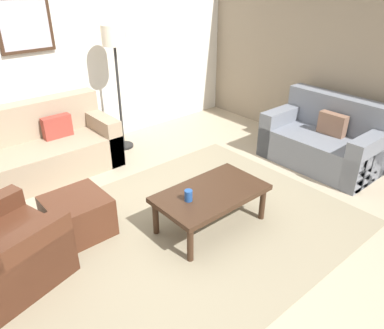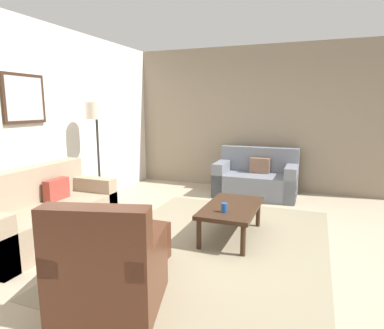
# 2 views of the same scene
# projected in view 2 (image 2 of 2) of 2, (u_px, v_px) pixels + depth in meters

# --- Properties ---
(ground_plane) EXTENTS (8.00, 8.00, 0.00)m
(ground_plane) POSITION_uv_depth(u_px,v_px,m) (214.00, 245.00, 3.96)
(ground_plane) COLOR tan
(rear_partition) EXTENTS (6.00, 0.12, 2.80)m
(rear_partition) POSITION_uv_depth(u_px,v_px,m) (39.00, 124.00, 4.63)
(rear_partition) COLOR silver
(rear_partition) RESTS_ON ground_plane
(stone_feature_panel) EXTENTS (0.12, 5.20, 2.80)m
(stone_feature_panel) POSITION_uv_depth(u_px,v_px,m) (260.00, 119.00, 6.48)
(stone_feature_panel) COLOR gray
(stone_feature_panel) RESTS_ON ground_plane
(area_rug) EXTENTS (3.50, 2.59, 0.01)m
(area_rug) POSITION_uv_depth(u_px,v_px,m) (214.00, 244.00, 3.96)
(area_rug) COLOR gray
(area_rug) RESTS_ON ground_plane
(couch_main) EXTENTS (1.92, 0.85, 0.88)m
(couch_main) POSITION_uv_depth(u_px,v_px,m) (39.00, 215.00, 4.11)
(couch_main) COLOR gray
(couch_main) RESTS_ON ground_plane
(couch_loveseat) EXTENTS (0.86, 1.46, 0.88)m
(couch_loveseat) POSITION_uv_depth(u_px,v_px,m) (257.00, 179.00, 6.15)
(couch_loveseat) COLOR slate
(couch_loveseat) RESTS_ON ground_plane
(armchair_leather) EXTENTS (0.98, 0.98, 0.95)m
(armchair_leather) POSITION_uv_depth(u_px,v_px,m) (108.00, 276.00, 2.63)
(armchair_leather) COLOR #4C2819
(armchair_leather) RESTS_ON ground_plane
(ottoman) EXTENTS (0.56, 0.56, 0.40)m
(ottoman) POSITION_uv_depth(u_px,v_px,m) (136.00, 245.00, 3.46)
(ottoman) COLOR #4C2819
(ottoman) RESTS_ON ground_plane
(coffee_table) EXTENTS (1.10, 0.64, 0.41)m
(coffee_table) POSITION_uv_depth(u_px,v_px,m) (231.00, 210.00, 4.14)
(coffee_table) COLOR #382316
(coffee_table) RESTS_ON ground_plane
(cup) EXTENTS (0.08, 0.08, 0.11)m
(cup) POSITION_uv_depth(u_px,v_px,m) (224.00, 208.00, 3.88)
(cup) COLOR #1E478C
(cup) RESTS_ON coffee_table
(lamp_standing) EXTENTS (0.32, 0.32, 1.71)m
(lamp_standing) POSITION_uv_depth(u_px,v_px,m) (97.00, 122.00, 5.06)
(lamp_standing) COLOR black
(lamp_standing) RESTS_ON ground_plane
(framed_artwork) EXTENTS (0.65, 0.04, 0.64)m
(framed_artwork) POSITION_uv_depth(u_px,v_px,m) (24.00, 99.00, 4.26)
(framed_artwork) COLOR #382316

